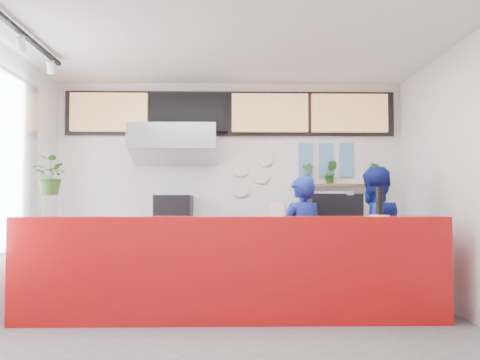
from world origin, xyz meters
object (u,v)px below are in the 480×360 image
(staff_right, at_px, (374,237))
(espresso_machine, at_px, (332,211))
(panini_oven, at_px, (174,211))
(service_counter, at_px, (231,268))
(pepper_mill, at_px, (379,201))
(staff_center, at_px, (302,242))

(staff_right, bearing_deg, espresso_machine, -100.51)
(panini_oven, xyz_separation_m, staff_right, (2.50, -1.16, -0.29))
(service_counter, bearing_deg, pepper_mill, -2.14)
(panini_oven, height_order, pepper_mill, pepper_mill)
(service_counter, relative_size, espresso_machine, 6.14)
(staff_center, bearing_deg, service_counter, 11.73)
(staff_right, relative_size, pepper_mill, 5.65)
(espresso_machine, bearing_deg, service_counter, -137.12)
(espresso_machine, relative_size, pepper_mill, 2.48)
(espresso_machine, height_order, staff_right, staff_right)
(panini_oven, distance_m, staff_center, 2.05)
(service_counter, xyz_separation_m, panini_oven, (-0.79, 1.80, 0.58))
(espresso_machine, distance_m, pepper_mill, 1.87)
(panini_oven, height_order, staff_center, staff_center)
(panini_oven, relative_size, espresso_machine, 0.69)
(service_counter, xyz_separation_m, staff_center, (0.83, 0.61, 0.23))
(staff_center, distance_m, staff_right, 0.87)
(staff_center, xyz_separation_m, pepper_mill, (0.74, -0.67, 0.48))
(service_counter, bearing_deg, panini_oven, 113.80)
(staff_right, bearing_deg, pepper_mill, 55.63)
(staff_center, height_order, staff_right, staff_right)
(panini_oven, distance_m, staff_right, 2.77)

